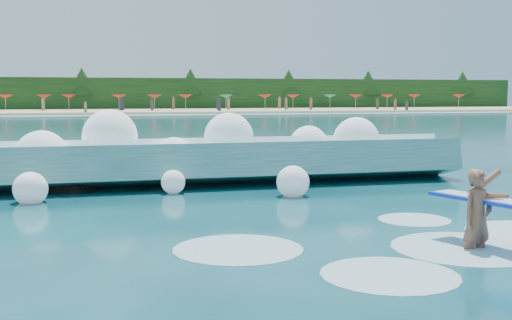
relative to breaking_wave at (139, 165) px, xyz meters
name	(u,v)px	position (x,y,z in m)	size (l,w,h in m)	color
ground	(206,238)	(0.57, -7.29, -0.58)	(200.00, 200.00, 0.00)	#07333E
beach	(98,112)	(0.57, 70.71, -0.38)	(140.00, 20.00, 0.40)	tan
wet_band	(101,116)	(0.57, 59.71, -0.54)	(140.00, 5.00, 0.08)	silver
treeline	(96,95)	(0.57, 80.71, 1.92)	(140.00, 4.00, 5.00)	black
breaking_wave	(139,165)	(0.00, 0.00, 0.00)	(19.22, 2.94, 1.66)	teal
rock_cluster	(55,172)	(-2.36, 0.56, -0.19)	(7.88, 3.10, 1.23)	black
surfer_with_board	(480,215)	(4.85, -9.45, 0.04)	(1.21, 2.88, 1.68)	brown
wave_spray	(140,148)	(0.03, -0.12, 0.52)	(15.03, 4.93, 2.27)	white
surf_foam	(429,246)	(4.21, -8.94, -0.58)	(8.47, 5.43, 0.13)	silver
beach_umbrellas	(95,96)	(0.28, 72.73, 1.67)	(112.49, 6.81, 0.50)	red
beachgoers	(135,105)	(5.36, 68.58, 0.57)	(106.05, 12.59, 1.94)	#3F332D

